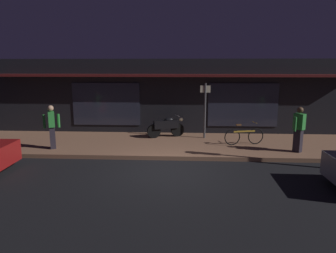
# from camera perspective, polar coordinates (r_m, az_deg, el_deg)

# --- Properties ---
(ground_plane) EXTENTS (60.00, 60.00, 0.00)m
(ground_plane) POSITION_cam_1_polar(r_m,az_deg,el_deg) (10.25, -0.04, -7.79)
(ground_plane) COLOR black
(sidewalk_slab) EXTENTS (18.00, 4.00, 0.15)m
(sidewalk_slab) POSITION_cam_1_polar(r_m,az_deg,el_deg) (13.10, 0.69, -3.27)
(sidewalk_slab) COLOR #8C6047
(sidewalk_slab) RESTS_ON ground_plane
(storefront_building) EXTENTS (18.00, 3.30, 3.60)m
(storefront_building) POSITION_cam_1_polar(r_m,az_deg,el_deg) (16.16, 1.23, 5.66)
(storefront_building) COLOR black
(storefront_building) RESTS_ON ground_plane
(motorcycle) EXTENTS (1.63, 0.80, 0.97)m
(motorcycle) POSITION_cam_1_polar(r_m,az_deg,el_deg) (14.02, -0.27, 0.07)
(motorcycle) COLOR black
(motorcycle) RESTS_ON sidewalk_slab
(bicycle_parked) EXTENTS (1.62, 0.52, 0.91)m
(bicycle_parked) POSITION_cam_1_polar(r_m,az_deg,el_deg) (13.06, 13.55, -1.68)
(bicycle_parked) COLOR black
(bicycle_parked) RESTS_ON sidewalk_slab
(person_photographer) EXTENTS (0.59, 0.44, 1.67)m
(person_photographer) POSITION_cam_1_polar(r_m,az_deg,el_deg) (12.81, -20.23, 0.08)
(person_photographer) COLOR #28232D
(person_photographer) RESTS_ON sidewalk_slab
(person_bystander) EXTENTS (0.53, 0.46, 1.67)m
(person_bystander) POSITION_cam_1_polar(r_m,az_deg,el_deg) (12.49, 22.53, -0.34)
(person_bystander) COLOR #28232D
(person_bystander) RESTS_ON sidewalk_slab
(sign_post) EXTENTS (0.44, 0.09, 2.40)m
(sign_post) POSITION_cam_1_polar(r_m,az_deg,el_deg) (13.83, 6.68, 3.47)
(sign_post) COLOR #47474C
(sign_post) RESTS_ON sidewalk_slab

